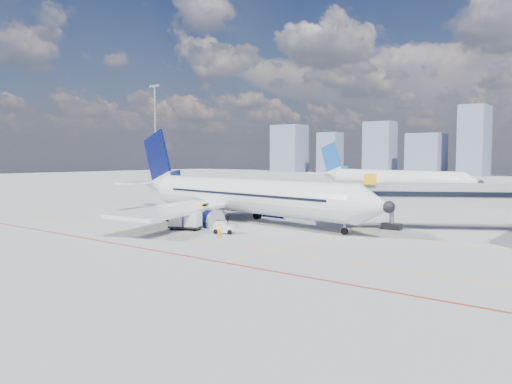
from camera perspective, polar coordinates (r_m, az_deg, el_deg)
ground at (r=56.88m, az=-6.13°, el=-4.21°), size 420.00×420.00×0.00m
apron_markings at (r=54.61m, az=-9.44°, el=-4.58°), size 90.00×35.12×0.01m
jet_bridge at (r=59.43m, az=22.64°, el=-0.51°), size 23.55×15.78×6.30m
floodlight_mast_nw at (r=124.00m, az=-11.43°, el=6.46°), size 3.20×0.61×25.45m
main_aircraft at (r=63.78m, az=-2.19°, el=-0.39°), size 44.15×38.35×12.93m
second_aircraft at (r=112.51m, az=14.91°, el=1.38°), size 41.54×35.65×12.31m
baggage_tug at (r=53.08m, az=-3.75°, el=-4.02°), size 2.39×1.98×1.45m
cargo_dolly at (r=56.20m, az=-8.06°, el=-3.20°), size 3.97×2.81×1.99m
belt_loader at (r=62.90m, az=-8.37°, el=-2.82°), size 6.42×1.94×2.60m
ramp_worker at (r=49.85m, az=-4.15°, el=-4.47°), size 0.60×0.67×1.53m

